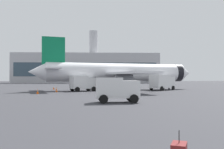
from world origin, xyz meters
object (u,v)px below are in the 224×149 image
object	(u,v)px
airplane_at_gate	(118,73)
safety_cone_near	(57,90)
fuel_truck	(162,82)
safety_cone_far	(54,88)
cargo_van	(117,89)
safety_cone_mid	(56,89)
safety_cone_outer	(38,91)
service_truck	(83,83)

from	to	relation	value
airplane_at_gate	safety_cone_near	world-z (taller)	airplane_at_gate
fuel_truck	safety_cone_far	world-z (taller)	fuel_truck
cargo_van	safety_cone_mid	distance (m)	28.39
safety_cone_mid	fuel_truck	bearing A→B (deg)	-1.36
cargo_van	safety_cone_near	distance (m)	22.16
airplane_at_gate	safety_cone_outer	size ratio (longest dim) A/B	45.27
fuel_truck	cargo_van	xyz separation A→B (m)	(-11.03, -25.77, -0.32)
fuel_truck	safety_cone_mid	bearing A→B (deg)	178.64
safety_cone_outer	safety_cone_far	bearing A→B (deg)	91.07
service_truck	fuel_truck	distance (m)	16.45
safety_cone_mid	safety_cone_far	bearing A→B (deg)	106.40
safety_cone_near	safety_cone_mid	xyz separation A→B (m)	(-1.08, 6.34, -0.01)
safety_cone_near	safety_cone_far	bearing A→B (deg)	102.63
cargo_van	airplane_at_gate	bearing A→B (deg)	85.83
service_truck	safety_cone_mid	size ratio (longest dim) A/B	8.16
safety_cone_outer	fuel_truck	bearing A→B (deg)	25.16
safety_cone_near	airplane_at_gate	bearing A→B (deg)	31.62
safety_cone_outer	safety_cone_near	bearing A→B (deg)	65.89
safety_cone_near	safety_cone_mid	bearing A→B (deg)	99.71
safety_cone_mid	safety_cone_outer	bearing A→B (deg)	-95.61
cargo_van	safety_cone_near	world-z (taller)	cargo_van
cargo_van	safety_cone_outer	distance (m)	19.14
safety_cone_far	cargo_van	bearing A→B (deg)	-68.76
cargo_van	safety_cone_near	bearing A→B (deg)	115.66
fuel_truck	safety_cone_mid	distance (m)	21.75
safety_cone_far	safety_cone_outer	world-z (taller)	safety_cone_outer
service_truck	safety_cone_near	xyz separation A→B (m)	(-4.52, -2.42, -1.28)
fuel_truck	safety_cone_near	xyz separation A→B (m)	(-20.61, -5.82, -1.44)
cargo_van	service_truck	bearing A→B (deg)	102.75
safety_cone_far	safety_cone_mid	bearing A→B (deg)	-73.60
service_truck	fuel_truck	xyz separation A→B (m)	(16.09, 3.40, 0.16)
safety_cone_near	safety_cone_far	world-z (taller)	safety_cone_near
safety_cone_far	safety_cone_outer	size ratio (longest dim) A/B	0.81
safety_cone_near	safety_cone_outer	bearing A→B (deg)	-114.11
airplane_at_gate	safety_cone_mid	world-z (taller)	airplane_at_gate
service_truck	fuel_truck	bearing A→B (deg)	11.92
fuel_truck	safety_cone_far	distance (m)	23.74
fuel_truck	safety_cone_mid	size ratio (longest dim) A/B	9.38
service_truck	safety_cone_mid	bearing A→B (deg)	145.07
airplane_at_gate	safety_cone_far	distance (m)	14.97
service_truck	safety_cone_near	bearing A→B (deg)	-151.80
safety_cone_mid	cargo_van	bearing A→B (deg)	-67.91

